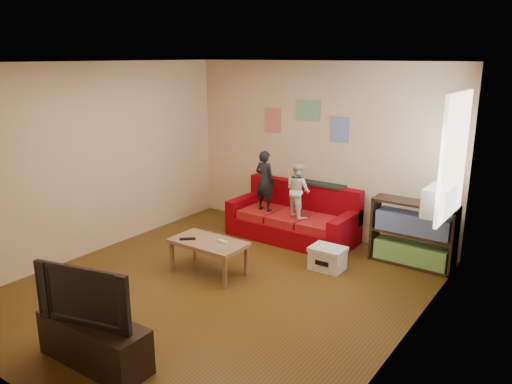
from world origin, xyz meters
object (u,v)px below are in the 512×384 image
Objects in this scene: child_a at (265,181)px; tv_stand at (94,342)px; bookshelf at (413,237)px; file_box at (328,258)px; sofa at (295,220)px; coffee_table at (208,245)px; child_b at (298,190)px; television at (90,292)px.

tv_stand is at bearing 103.14° from child_a.
file_box is at bearing -137.05° from bookshelf.
bookshelf is at bearing 0.34° from sofa.
sofa is 0.77m from child_a.
sofa is 1.81m from coffee_table.
bookshelf reaches higher than sofa.
child_b is at bearing 143.30° from file_box.
file_box is (0.99, -0.79, -0.13)m from sofa.
television is at bearing -104.28° from file_box.
bookshelf is 2.47× the size of file_box.
child_b reaches higher than file_box.
sofa is at bearing 141.24° from file_box.
sofa is at bearing -179.66° from bookshelf.
child_a reaches higher than coffee_table.
sofa is 1.97× the size of coffee_table.
coffee_table is at bearing 100.98° from child_a.
tv_stand reaches higher than file_box.
coffee_table is (0.21, -1.63, -0.50)m from child_a.
bookshelf reaches higher than tv_stand.
child_a reaches higher than tv_stand.
child_a is at bearing -175.58° from bookshelf.
child_a is 1.14× the size of child_b.
child_b is 1.77m from bookshelf.
file_box is at bearing 166.38° from child_b.
file_box is at bearing 39.27° from coffee_table.
television is (-1.66, -3.94, 0.32)m from bookshelf.
tv_stand is 0.50m from television.
bookshelf is at bearing -150.95° from child_b.
tv_stand is (-0.80, -3.14, 0.06)m from file_box.
sofa is 3.93m from tv_stand.
child_b reaches higher than sofa.
coffee_table reaches higher than file_box.
child_b is 1.85× the size of file_box.
television is (0.64, -3.76, -0.17)m from child_a.
tv_stand is at bearing 113.71° from child_b.
bookshelf is at bearing 42.95° from file_box.
coffee_table is at bearing 87.32° from television.
child_b is 1.73m from coffee_table.
television is at bearing 113.71° from child_b.
coffee_table is (-0.24, -1.79, 0.09)m from sofa.
file_box is (0.84, -0.63, -0.67)m from child_b.
coffee_table is at bearing 100.30° from tv_stand.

